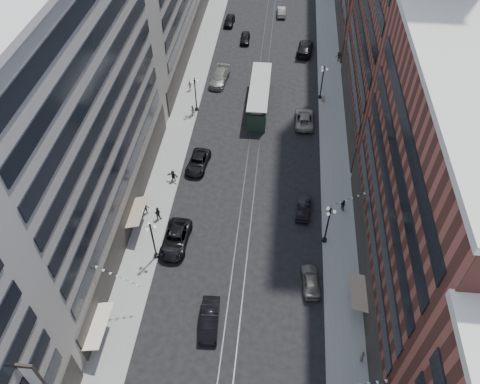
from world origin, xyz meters
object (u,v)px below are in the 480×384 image
at_px(car_4, 311,281).
at_px(pedestrian_6, 190,86).
at_px(pedestrian_9, 339,57).
at_px(lamppost_sw_mid, 195,93).
at_px(car_9, 229,21).
at_px(car_13, 245,38).
at_px(car_12, 305,48).
at_px(pedestrian_4, 362,356).
at_px(pedestrian_extra_1, 192,110).
at_px(lamppost_se_far, 328,224).
at_px(streetcar, 259,97).
at_px(car_11, 304,119).
at_px(pedestrian_5, 173,176).
at_px(pedestrian_extra_0, 158,213).
at_px(lamppost_se_mid, 322,81).
at_px(car_8, 219,77).
at_px(lamppost_sw_far, 153,240).
at_px(pedestrian_8, 324,99).
at_px(car_10, 304,208).
at_px(car_5, 210,319).
at_px(pedestrian_2, 146,209).
at_px(pedestrian_7, 343,205).
at_px(car_14, 282,12).
at_px(car_7, 198,162).
at_px(car_2, 176,239).

xyz_separation_m(car_4, pedestrian_6, (-18.66, 33.95, 0.22)).
bearing_deg(pedestrian_9, lamppost_sw_mid, -119.17).
xyz_separation_m(car_9, car_13, (3.61, -6.28, -0.05)).
height_order(car_9, car_12, car_12).
bearing_deg(pedestrian_4, pedestrian_extra_1, 46.17).
bearing_deg(lamppost_se_far, streetcar, 110.11).
xyz_separation_m(car_9, car_11, (14.31, -29.10, 0.04)).
distance_m(pedestrian_5, pedestrian_6, 20.21).
height_order(lamppost_se_far, pedestrian_extra_0, lamppost_se_far).
height_order(car_9, pedestrian_6, pedestrian_6).
bearing_deg(streetcar, pedestrian_5, -119.30).
distance_m(lamppost_se_mid, car_8, 16.43).
bearing_deg(lamppost_se_mid, car_8, 169.41).
xyz_separation_m(lamppost_sw_far, pedestrian_extra_0, (-0.99, 5.47, -2.08)).
height_order(lamppost_se_mid, car_13, lamppost_se_mid).
xyz_separation_m(pedestrian_4, pedestrian_8, (-2.56, 40.20, 0.01)).
distance_m(lamppost_sw_mid, pedestrian_4, 42.54).
distance_m(car_12, pedestrian_extra_0, 43.69).
height_order(lamppost_se_mid, car_8, lamppost_se_mid).
distance_m(car_11, car_13, 25.21).
relative_size(car_11, pedestrian_extra_0, 3.25).
bearing_deg(lamppost_se_far, lamppost_sw_far, -167.74).
relative_size(streetcar, car_9, 2.94).
bearing_deg(pedestrian_6, car_10, 103.49).
bearing_deg(car_10, car_5, 65.09).
height_order(lamppost_se_far, car_4, lamppost_se_far).
height_order(car_11, pedestrian_5, pedestrian_5).
xyz_separation_m(pedestrian_4, car_13, (-16.13, 58.11, -0.25)).
distance_m(lamppost_se_mid, car_5, 41.03).
height_order(pedestrian_2, car_13, pedestrian_2).
height_order(lamppost_sw_mid, car_10, lamppost_sw_mid).
xyz_separation_m(lamppost_sw_mid, pedestrian_6, (-1.87, 5.05, -2.14)).
distance_m(car_5, car_9, 62.28).
bearing_deg(pedestrian_9, pedestrian_7, -67.45).
bearing_deg(car_14, streetcar, 83.02).
bearing_deg(car_5, pedestrian_5, 107.75).
height_order(lamppost_sw_mid, car_11, lamppost_sw_mid).
height_order(lamppost_sw_mid, pedestrian_7, lamppost_sw_mid).
bearing_deg(streetcar, pedestrian_4, -72.52).
relative_size(lamppost_sw_mid, pedestrian_extra_0, 3.17).
distance_m(car_7, pedestrian_9, 34.27).
bearing_deg(car_11, pedestrian_6, -19.98).
bearing_deg(pedestrian_4, car_10, 31.33).
bearing_deg(pedestrian_2, car_5, -72.44).
bearing_deg(car_4, pedestrian_9, -102.92).
relative_size(lamppost_sw_mid, streetcar, 0.43).
bearing_deg(pedestrian_5, lamppost_sw_mid, 101.61).
height_order(lamppost_se_mid, car_10, lamppost_se_mid).
relative_size(lamppost_se_far, car_12, 0.91).
relative_size(car_2, pedestrian_2, 3.32).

